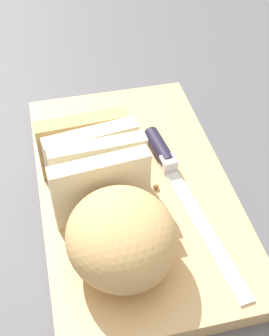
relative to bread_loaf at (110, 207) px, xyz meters
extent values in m
plane|color=#4C4C51|center=(0.07, -0.04, -0.07)|extent=(3.00, 3.00, 0.00)
cube|color=tan|center=(0.07, -0.04, -0.06)|extent=(0.43, 0.26, 0.02)
ellipsoid|color=tan|center=(-0.04, -0.01, 0.00)|extent=(0.14, 0.13, 0.09)
cube|color=beige|center=(0.03, 0.01, 0.00)|extent=(0.04, 0.12, 0.09)
cube|color=beige|center=(0.06, 0.00, 0.00)|extent=(0.03, 0.12, 0.09)
cube|color=beige|center=(0.08, 0.01, 0.00)|extent=(0.05, 0.12, 0.09)
cube|color=tan|center=(0.11, 0.02, 0.00)|extent=(0.04, 0.12, 0.09)
cube|color=silver|center=(-0.02, -0.11, -0.04)|extent=(0.21, 0.05, 0.00)
cylinder|color=black|center=(0.12, -0.09, -0.03)|extent=(0.07, 0.03, 0.02)
cube|color=silver|center=(0.09, -0.09, -0.03)|extent=(0.02, 0.02, 0.02)
sphere|color=#996633|center=(0.06, 0.01, -0.04)|extent=(0.00, 0.00, 0.00)
sphere|color=#996633|center=(0.06, -0.07, -0.04)|extent=(0.01, 0.01, 0.01)
sphere|color=#996633|center=(0.00, 0.00, -0.04)|extent=(0.01, 0.01, 0.01)
sphere|color=#996633|center=(0.02, -0.05, -0.04)|extent=(0.00, 0.00, 0.00)
camera|label=1|loc=(-0.34, 0.04, 0.40)|focal=49.52mm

